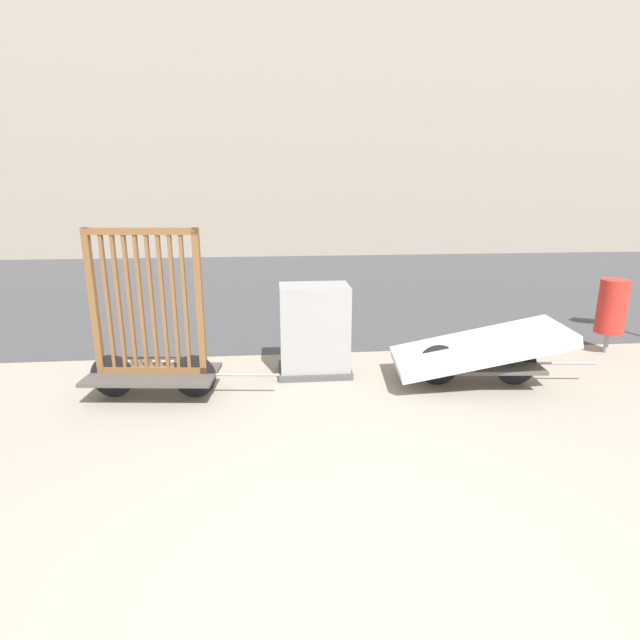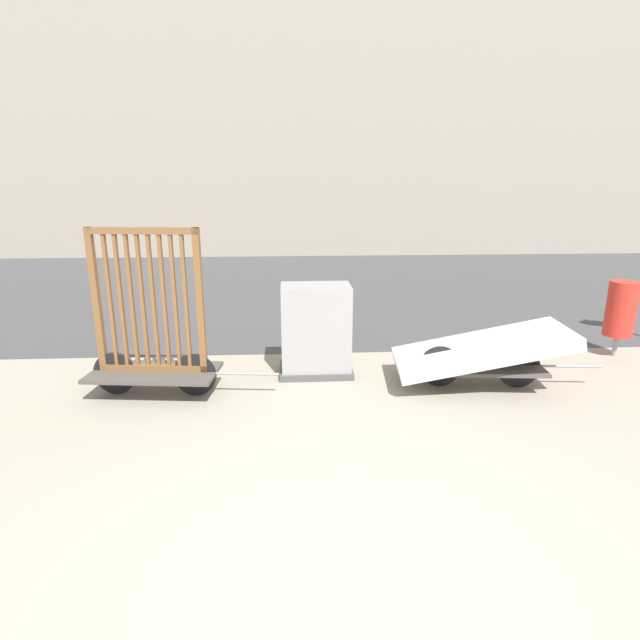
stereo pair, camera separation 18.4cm
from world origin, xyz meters
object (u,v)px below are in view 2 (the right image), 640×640
at_px(bike_cart_with_bedframe, 152,340).
at_px(utility_cabinet, 316,333).
at_px(bike_cart_with_mattress, 481,352).
at_px(trash_bin, 621,309).

distance_m(bike_cart_with_bedframe, utility_cabinet, 1.91).
bearing_deg(utility_cabinet, bike_cart_with_bedframe, -163.41).
relative_size(bike_cart_with_mattress, trash_bin, 2.30).
xyz_separation_m(bike_cart_with_bedframe, trash_bin, (5.97, 0.94, 0.02)).
bearing_deg(bike_cart_with_bedframe, bike_cart_with_mattress, 6.15).
distance_m(utility_cabinet, trash_bin, 4.17).
distance_m(bike_cart_with_mattress, utility_cabinet, 1.95).
relative_size(utility_cabinet, trash_bin, 1.08).
height_order(bike_cart_with_bedframe, trash_bin, bike_cart_with_bedframe).
height_order(utility_cabinet, trash_bin, utility_cabinet).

